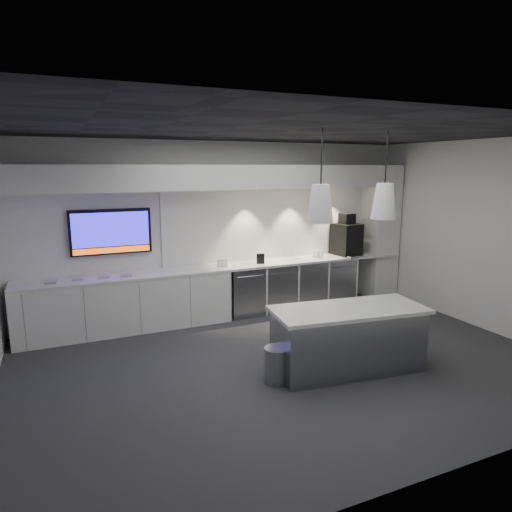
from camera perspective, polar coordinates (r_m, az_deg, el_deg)
name	(u,v)px	position (r m, az deg, el deg)	size (l,w,h in m)	color
floor	(289,363)	(6.25, 4.09, -13.23)	(7.00, 7.00, 0.00)	#323235
ceiling	(292,130)	(5.71, 4.52, 15.38)	(7.00, 7.00, 0.00)	black
wall_back	(223,229)	(8.05, -4.15, 3.44)	(7.00, 7.00, 0.00)	white
wall_front	(443,307)	(3.84, 22.28, -5.96)	(7.00, 7.00, 0.00)	white
wall_right	(487,236)	(8.04, 26.87, 2.25)	(7.00, 7.00, 0.00)	white
back_counter	(230,267)	(7.86, -3.28, -1.33)	(6.80, 0.65, 0.04)	white
left_base_cabinets	(127,304)	(7.56, -15.81, -5.78)	(3.30, 0.63, 0.86)	white
fridge_unit_a	(243,291)	(8.06, -1.57, -4.34)	(0.60, 0.61, 0.85)	gray
fridge_unit_b	(276,287)	(8.31, 2.45, -3.87)	(0.60, 0.61, 0.85)	gray
fridge_unit_c	(306,283)	(8.60, 6.22, -3.41)	(0.60, 0.61, 0.85)	gray
fridge_unit_d	(334,280)	(8.93, 9.73, -2.97)	(0.60, 0.61, 0.85)	gray
backsplash	(284,223)	(8.51, 3.54, 4.19)	(4.60, 0.03, 1.30)	white
soffit	(228,177)	(7.70, -3.47, 9.82)	(6.90, 0.60, 0.40)	white
column	(380,232)	(9.40, 15.22, 2.95)	(0.55, 0.55, 2.60)	white
wall_tv	(111,232)	(7.57, -17.68, 2.90)	(1.25, 0.07, 0.72)	black
island	(348,339)	(6.02, 11.39, -10.09)	(2.03, 1.06, 0.82)	gray
bin	(277,365)	(5.67, 2.62, -13.45)	(0.31, 0.31, 0.44)	gray
coffee_machine	(346,238)	(8.94, 11.23, 2.25)	(0.49, 0.65, 0.80)	black
sign_black	(261,259)	(7.97, 0.57, -0.34)	(0.14, 0.02, 0.18)	black
sign_white	(222,263)	(7.71, -4.26, -0.90)	(0.18, 0.02, 0.14)	white
cup_cluster	(318,254)	(8.58, 7.75, 0.26)	(0.17, 0.17, 0.14)	white
tray_a	(52,282)	(7.30, -24.17, -3.01)	(0.16, 0.16, 0.03)	#A7A7A7
tray_b	(78,279)	(7.36, -21.39, -2.69)	(0.16, 0.16, 0.03)	#A7A7A7
tray_c	(104,277)	(7.38, -18.43, -2.46)	(0.16, 0.16, 0.03)	#A7A7A7
tray_d	(126,275)	(7.38, -15.89, -2.31)	(0.16, 0.16, 0.03)	#A7A7A7
pendant_left	(320,203)	(5.38, 8.04, 6.53)	(0.31, 0.31, 1.14)	white
pendant_right	(384,201)	(5.92, 15.72, 6.64)	(0.31, 0.31, 1.14)	white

